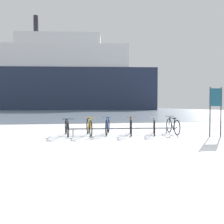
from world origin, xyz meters
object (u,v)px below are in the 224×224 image
at_px(bicycle_1, 89,127).
at_px(bicycle_4, 154,126).
at_px(ferry_ship, 63,79).
at_px(bicycle_0, 67,128).
at_px(bicycle_5, 173,126).
at_px(bicycle_2, 108,126).
at_px(bicycle_3, 131,126).
at_px(info_sign, 216,103).

xyz_separation_m(bicycle_1, bicycle_4, (2.96, -0.08, -0.01)).
bearing_deg(ferry_ship, bicycle_0, -84.33).
bearing_deg(ferry_ship, bicycle_5, -79.48).
xyz_separation_m(bicycle_2, ferry_ship, (-7.42, 56.31, 9.43)).
height_order(bicycle_0, bicycle_2, bicycle_2).
relative_size(bicycle_0, bicycle_3, 0.95).
distance_m(bicycle_1, bicycle_5, 3.90).
bearing_deg(bicycle_4, info_sign, -23.43).
xyz_separation_m(bicycle_3, ferry_ship, (-8.45, 56.58, 9.42)).
bearing_deg(bicycle_4, bicycle_1, 178.38).
relative_size(bicycle_5, ferry_ship, 0.03).
bearing_deg(bicycle_5, bicycle_4, -173.81).
bearing_deg(bicycle_3, bicycle_4, -1.01).
bearing_deg(bicycle_0, ferry_ship, 95.67).
bearing_deg(bicycle_5, bicycle_1, -179.72).
relative_size(bicycle_4, bicycle_5, 1.03).
bearing_deg(bicycle_3, ferry_ship, 98.49).
height_order(bicycle_2, bicycle_3, bicycle_3).
bearing_deg(bicycle_4, bicycle_3, 178.99).
distance_m(bicycle_2, ferry_ship, 57.57).
relative_size(bicycle_2, bicycle_3, 0.99).
relative_size(bicycle_2, bicycle_4, 1.01).
relative_size(bicycle_2, ferry_ship, 0.03).
bearing_deg(bicycle_2, ferry_ship, 97.51).
distance_m(bicycle_3, bicycle_5, 2.04).
bearing_deg(bicycle_0, bicycle_5, -0.19).
xyz_separation_m(bicycle_2, info_sign, (4.45, -1.31, 1.05)).
relative_size(bicycle_0, bicycle_1, 0.97).
bearing_deg(bicycle_4, bicycle_2, 172.09).
bearing_deg(bicycle_4, bicycle_0, 178.27).
xyz_separation_m(bicycle_0, bicycle_4, (3.93, -0.12, 0.01)).
bearing_deg(bicycle_3, bicycle_2, 164.96).
distance_m(bicycle_5, info_sign, 2.07).
distance_m(bicycle_4, ferry_ship, 58.17).
relative_size(bicycle_0, ferry_ship, 0.03).
distance_m(bicycle_1, bicycle_2, 0.87).
bearing_deg(bicycle_0, bicycle_2, 5.52).
height_order(bicycle_4, ferry_ship, ferry_ship).
height_order(bicycle_2, info_sign, info_sign).
height_order(bicycle_0, ferry_ship, ferry_ship).
relative_size(bicycle_1, info_sign, 0.80).
height_order(bicycle_5, ferry_ship, ferry_ship).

